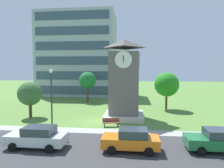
# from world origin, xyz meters

# --- Properties ---
(ground_plane) EXTENTS (160.00, 160.00, 0.00)m
(ground_plane) POSITION_xyz_m (0.00, 0.00, 0.00)
(ground_plane) COLOR #567F38
(street_asphalt) EXTENTS (120.00, 7.20, 0.01)m
(street_asphalt) POSITION_xyz_m (0.00, -7.70, 0.00)
(street_asphalt) COLOR #38383A
(street_asphalt) RESTS_ON ground
(kerb_strip) EXTENTS (120.00, 1.60, 0.01)m
(kerb_strip) POSITION_xyz_m (0.00, -3.30, 0.00)
(kerb_strip) COLOR #9E9E99
(kerb_strip) RESTS_ON ground
(office_building) EXTENTS (17.68, 10.72, 19.20)m
(office_building) POSITION_xyz_m (-8.86, 24.76, 9.60)
(office_building) COLOR #9EA8B2
(office_building) RESTS_ON ground
(clock_tower) EXTENTS (4.79, 4.79, 9.82)m
(clock_tower) POSITION_xyz_m (3.24, 2.21, 4.37)
(clock_tower) COLOR #605B56
(clock_tower) RESTS_ON ground
(park_bench) EXTENTS (1.86, 0.83, 0.88)m
(park_bench) POSITION_xyz_m (2.04, -1.66, 0.46)
(park_bench) COLOR brown
(park_bench) RESTS_ON ground
(street_lamp) EXTENTS (0.36, 0.36, 6.14)m
(street_lamp) POSITION_xyz_m (-3.45, -4.22, 3.78)
(street_lamp) COLOR #333338
(street_lamp) RESTS_ON ground
(tree_near_tower) EXTENTS (3.14, 3.14, 5.67)m
(tree_near_tower) POSITION_xyz_m (-4.09, 13.64, 4.07)
(tree_near_tower) COLOR #513823
(tree_near_tower) RESTS_ON ground
(tree_streetside) EXTENTS (3.02, 3.02, 4.57)m
(tree_streetside) POSITION_xyz_m (-8.67, 1.32, 3.04)
(tree_streetside) COLOR #513823
(tree_streetside) RESTS_ON ground
(tree_by_building) EXTENTS (3.66, 3.66, 5.68)m
(tree_by_building) POSITION_xyz_m (9.40, 8.17, 3.84)
(tree_by_building) COLOR #513823
(tree_by_building) RESTS_ON ground
(parked_car_silver) EXTENTS (4.64, 2.02, 1.69)m
(parked_car_silver) POSITION_xyz_m (-3.09, -7.94, 0.86)
(parked_car_silver) COLOR silver
(parked_car_silver) RESTS_ON ground
(parked_car_orange) EXTENTS (4.28, 1.95, 1.69)m
(parked_car_orange) POSITION_xyz_m (4.24, -7.78, 0.86)
(parked_car_orange) COLOR orange
(parked_car_orange) RESTS_ON ground
(parked_car_green) EXTENTS (4.77, 2.07, 1.69)m
(parked_car_green) POSITION_xyz_m (10.79, -7.20, 0.86)
(parked_car_green) COLOR #1E6B38
(parked_car_green) RESTS_ON ground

